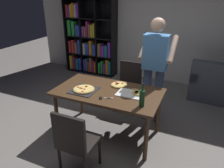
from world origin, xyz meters
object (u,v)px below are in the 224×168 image
pepperoni_pizza_on_tray (84,90)px  second_pizza_plain (119,85)px  bookshelf (90,41)px  chair_far_side (129,83)px  person_serving_pizza (155,66)px  chair_near_camera (75,140)px  kitchen_scissors (104,98)px  dining_table (108,96)px  wine_bottle (142,98)px

pepperoni_pizza_on_tray → second_pizza_plain: pepperoni_pizza_on_tray is taller
bookshelf → second_pizza_plain: 2.74m
bookshelf → second_pizza_plain: bookshelf is taller
chair_far_side → bookshelf: bookshelf is taller
second_pizza_plain → person_serving_pizza: bearing=46.2°
chair_near_camera → kitchen_scissors: 0.72m
dining_table → person_serving_pizza: bearing=53.5°
person_serving_pizza → pepperoni_pizza_on_tray: 1.21m
chair_near_camera → second_pizza_plain: bearing=86.1°
dining_table → chair_near_camera: 0.93m
person_serving_pizza → pepperoni_pizza_on_tray: person_serving_pizza is taller
bookshelf → wine_bottle: bookshelf is taller
dining_table → wine_bottle: wine_bottle is taller
chair_near_camera → dining_table: bearing=90.0°
chair_far_side → person_serving_pizza: 0.74m
bookshelf → pepperoni_pizza_on_tray: (1.31, -2.51, -0.10)m
chair_far_side → dining_table: bearing=-90.0°
bookshelf → kitchen_scissors: (1.69, -2.62, -0.11)m
person_serving_pizza → kitchen_scissors: 1.08m
pepperoni_pizza_on_tray → second_pizza_plain: bearing=42.7°
chair_near_camera → bookshelf: 3.69m
second_pizza_plain → chair_near_camera: bearing=-93.9°
chair_far_side → pepperoni_pizza_on_tray: size_ratio=2.41×
second_pizza_plain → chair_far_side: bearing=96.6°
chair_near_camera → pepperoni_pizza_on_tray: chair_near_camera is taller
second_pizza_plain → bookshelf: bearing=128.9°
dining_table → pepperoni_pizza_on_tray: size_ratio=4.22×
chair_near_camera → wine_bottle: bearing=49.3°
dining_table → chair_near_camera: size_ratio=1.75×
dining_table → chair_far_side: chair_far_side is taller
bookshelf → wine_bottle: 3.43m
dining_table → person_serving_pizza: person_serving_pizza is taller
pepperoni_pizza_on_tray → kitchen_scissors: 0.40m
pepperoni_pizza_on_tray → person_serving_pizza: bearing=44.5°
dining_table → second_pizza_plain: bearing=72.1°
chair_far_side → person_serving_pizza: bearing=-23.1°
chair_far_side → kitchen_scissors: (0.05, -1.16, 0.24)m
person_serving_pizza → wine_bottle: bearing=-85.6°
chair_far_side → wine_bottle: size_ratio=2.85×
dining_table → bookshelf: bookshelf is taller
pepperoni_pizza_on_tray → dining_table: bearing=22.1°
pepperoni_pizza_on_tray → wine_bottle: (0.92, -0.10, 0.10)m
wine_bottle → second_pizza_plain: size_ratio=1.27×
kitchen_scissors → second_pizza_plain: (0.03, 0.49, 0.01)m
kitchen_scissors → chair_far_side: bearing=92.4°
wine_bottle → dining_table: bearing=158.1°
wine_bottle → second_pizza_plain: bearing=136.8°
wine_bottle → kitchen_scissors: size_ratio=1.61×
person_serving_pizza → pepperoni_pizza_on_tray: (-0.85, -0.83, -0.23)m
chair_far_side → second_pizza_plain: 0.72m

